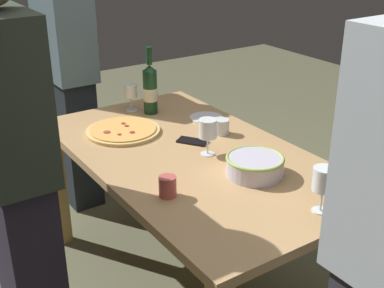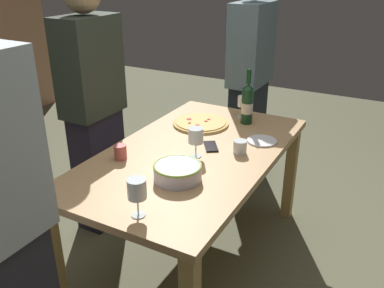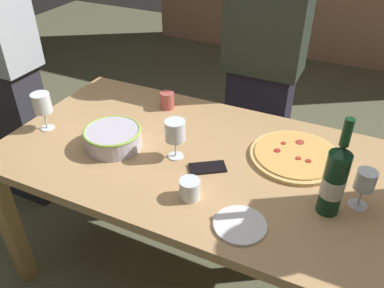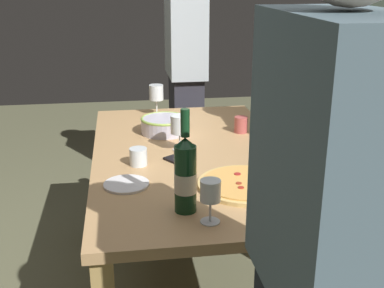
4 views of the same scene
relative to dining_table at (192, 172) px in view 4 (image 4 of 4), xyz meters
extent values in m
cube|color=tan|center=(0.00, 0.00, 0.07)|extent=(1.60, 0.90, 0.04)
cube|color=tan|center=(-0.74, -0.40, -0.30)|extent=(0.07, 0.07, 0.71)
cube|color=tan|center=(-0.74, 0.40, -0.30)|extent=(0.07, 0.07, 0.71)
cylinder|color=#E0B96C|center=(0.40, 0.15, 0.10)|extent=(0.37, 0.37, 0.02)
cylinder|color=#ECAB53|center=(0.40, 0.15, 0.11)|extent=(0.33, 0.33, 0.01)
cylinder|color=#AF372B|center=(0.39, 0.24, 0.12)|extent=(0.03, 0.03, 0.00)
cylinder|color=#AA2824|center=(0.32, 0.14, 0.12)|extent=(0.03, 0.03, 0.00)
cylinder|color=#A72C1E|center=(0.33, 0.20, 0.12)|extent=(0.02, 0.02, 0.00)
cylinder|color=#A92C1E|center=(0.45, 0.12, 0.12)|extent=(0.02, 0.02, 0.00)
cylinder|color=#A03620|center=(0.41, 0.12, 0.12)|extent=(0.02, 0.02, 0.00)
cylinder|color=silver|center=(-0.32, -0.10, 0.13)|extent=(0.24, 0.24, 0.08)
torus|color=#9ABE51|center=(-0.32, -0.10, 0.17)|extent=(0.24, 0.24, 0.01)
cylinder|color=#13391D|center=(0.56, -0.11, 0.21)|extent=(0.08, 0.08, 0.24)
cone|color=#13391D|center=(0.56, -0.11, 0.34)|extent=(0.08, 0.08, 0.03)
cylinder|color=#13391D|center=(0.56, -0.11, 0.41)|extent=(0.03, 0.03, 0.09)
cylinder|color=silver|center=(0.56, -0.11, 0.20)|extent=(0.08, 0.08, 0.07)
cylinder|color=white|center=(-0.68, -0.11, 0.09)|extent=(0.06, 0.06, 0.00)
cylinder|color=white|center=(-0.68, -0.11, 0.14)|extent=(0.01, 0.01, 0.08)
cylinder|color=white|center=(-0.68, -0.11, 0.22)|extent=(0.08, 0.08, 0.09)
cylinder|color=white|center=(0.66, -0.04, 0.09)|extent=(0.07, 0.07, 0.00)
cylinder|color=white|center=(0.66, -0.04, 0.13)|extent=(0.01, 0.01, 0.07)
cylinder|color=white|center=(0.66, -0.04, 0.21)|extent=(0.07, 0.07, 0.07)
cylinder|color=maroon|center=(0.66, -0.04, 0.18)|extent=(0.06, 0.06, 0.03)
cylinder|color=white|center=(-0.05, -0.05, 0.09)|extent=(0.06, 0.06, 0.00)
cylinder|color=white|center=(-0.05, -0.05, 0.14)|extent=(0.01, 0.01, 0.08)
cylinder|color=white|center=(-0.05, -0.05, 0.22)|extent=(0.08, 0.08, 0.08)
cylinder|color=#BB534E|center=(-0.27, 0.30, 0.13)|extent=(0.07, 0.07, 0.08)
cylinder|color=white|center=(0.11, -0.25, 0.13)|extent=(0.08, 0.08, 0.08)
cylinder|color=white|center=(0.32, -0.31, 0.10)|extent=(0.18, 0.18, 0.01)
cube|color=black|center=(0.10, -0.07, 0.10)|extent=(0.16, 0.14, 0.01)
cube|color=slate|center=(1.19, 0.12, 0.49)|extent=(0.45, 0.24, 0.63)
cube|color=#2F2E38|center=(-1.21, 0.14, -0.22)|extent=(0.38, 0.20, 0.87)
cube|color=#B2BFC8|center=(-1.21, 0.14, 0.54)|extent=(0.45, 0.24, 0.65)
cube|color=#231F2E|center=(0.06, 0.77, -0.24)|extent=(0.35, 0.20, 0.83)
cube|color=#2C352A|center=(0.06, 0.77, 0.48)|extent=(0.41, 0.24, 0.62)
camera|label=1|loc=(-1.75, 1.17, 1.07)|focal=47.65mm
camera|label=2|loc=(-1.88, -1.02, 1.10)|focal=38.61mm
camera|label=3|loc=(0.57, -1.20, 1.05)|focal=36.83mm
camera|label=4|loc=(2.09, -0.31, 0.88)|focal=45.92mm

